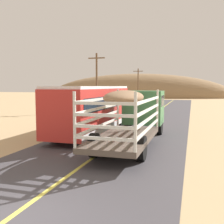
# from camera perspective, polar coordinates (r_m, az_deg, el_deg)

# --- Properties ---
(ground_plane) EXTENTS (240.00, 240.00, 0.00)m
(ground_plane) POSITION_cam_1_polar(r_m,az_deg,el_deg) (7.39, -21.89, -20.91)
(ground_plane) COLOR tan
(road_surface) EXTENTS (8.00, 120.00, 0.02)m
(road_surface) POSITION_cam_1_polar(r_m,az_deg,el_deg) (7.38, -21.90, -20.84)
(road_surface) COLOR #423F44
(road_surface) RESTS_ON ground
(road_centre_line) EXTENTS (0.16, 117.60, 0.00)m
(road_centre_line) POSITION_cam_1_polar(r_m,az_deg,el_deg) (7.38, -21.90, -20.75)
(road_centre_line) COLOR #D8CC4C
(road_centre_line) RESTS_ON road_surface
(livestock_truck) EXTENTS (2.53, 9.70, 3.02)m
(livestock_truck) POSITION_cam_1_polar(r_m,az_deg,el_deg) (16.21, 5.38, 0.34)
(livestock_truck) COLOR #3F7F4C
(livestock_truck) RESTS_ON road_surface
(bus) EXTENTS (2.54, 10.00, 3.21)m
(bus) POSITION_cam_1_polar(r_m,az_deg,el_deg) (18.42, -4.10, 0.83)
(bus) COLOR red
(bus) RESTS_ON road_surface
(power_pole_mid) EXTENTS (2.20, 0.24, 7.35)m
(power_pole_mid) POSITION_cam_1_polar(r_m,az_deg,el_deg) (34.50, -3.24, 6.67)
(power_pole_mid) COLOR brown
(power_pole_mid) RESTS_ON ground
(power_pole_far) EXTENTS (2.20, 0.24, 7.12)m
(power_pole_far) POSITION_cam_1_polar(r_m,az_deg,el_deg) (60.68, 5.51, 6.03)
(power_pole_far) COLOR brown
(power_pole_far) RESTS_ON ground
(distant_hill) EXTENTS (55.99, 19.77, 13.88)m
(distant_hill) POSITION_cam_1_polar(r_m,az_deg,el_deg) (81.91, 5.06, 3.20)
(distant_hill) COLOR #8D6E4C
(distant_hill) RESTS_ON ground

